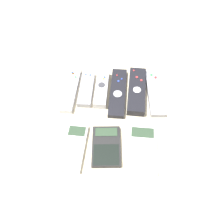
% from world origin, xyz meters
% --- Properties ---
extents(ground_plane, '(3.00, 3.00, 0.00)m').
position_xyz_m(ground_plane, '(0.00, 0.00, 0.00)').
color(ground_plane, beige).
extents(remote_0, '(0.05, 0.20, 0.02)m').
position_xyz_m(remote_0, '(-0.15, 0.12, 0.01)').
color(remote_0, '#B7B7BC').
rests_on(remote_0, ground_plane).
extents(remote_1, '(0.05, 0.15, 0.02)m').
position_xyz_m(remote_1, '(-0.10, 0.13, 0.01)').
color(remote_1, gray).
rests_on(remote_1, ground_plane).
extents(remote_2, '(0.05, 0.16, 0.03)m').
position_xyz_m(remote_2, '(-0.04, 0.13, 0.01)').
color(remote_2, '#B7B7BC').
rests_on(remote_2, ground_plane).
extents(remote_3, '(0.06, 0.21, 0.02)m').
position_xyz_m(remote_3, '(0.02, 0.12, 0.01)').
color(remote_3, black).
rests_on(remote_3, ground_plane).
extents(remote_4, '(0.07, 0.20, 0.03)m').
position_xyz_m(remote_4, '(0.08, 0.12, 0.01)').
color(remote_4, black).
rests_on(remote_4, ground_plane).
extents(remote_5, '(0.06, 0.20, 0.02)m').
position_xyz_m(remote_5, '(0.15, 0.12, 0.01)').
color(remote_5, gray).
rests_on(remote_5, ground_plane).
extents(calculator_0, '(0.07, 0.16, 0.02)m').
position_xyz_m(calculator_0, '(-0.11, -0.10, 0.01)').
color(calculator_0, silver).
rests_on(calculator_0, ground_plane).
extents(calculator_1, '(0.09, 0.14, 0.02)m').
position_xyz_m(calculator_1, '(-0.01, -0.09, 0.01)').
color(calculator_1, black).
rests_on(calculator_1, ground_plane).
extents(calculator_2, '(0.09, 0.16, 0.01)m').
position_xyz_m(calculator_2, '(0.10, -0.10, 0.01)').
color(calculator_2, silver).
rests_on(calculator_2, ground_plane).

